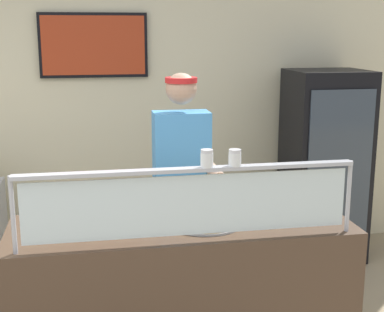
% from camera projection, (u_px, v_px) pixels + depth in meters
% --- Properties ---
extents(shop_rear_unit, '(6.36, 0.13, 2.70)m').
position_uv_depth(shop_rear_unit, '(145.00, 107.00, 4.98)').
color(shop_rear_unit, beige).
rests_on(shop_rear_unit, ground).
extents(serving_counter, '(1.96, 0.67, 0.95)m').
position_uv_depth(serving_counter, '(182.00, 300.00, 3.27)').
color(serving_counter, '#4C3828').
rests_on(serving_counter, ground).
extents(sneeze_guard, '(1.78, 0.06, 0.40)m').
position_uv_depth(sneeze_guard, '(190.00, 195.00, 2.84)').
color(sneeze_guard, '#B2B5BC').
rests_on(sneeze_guard, serving_counter).
extents(pizza_tray, '(0.44, 0.44, 0.04)m').
position_uv_depth(pizza_tray, '(205.00, 220.00, 3.18)').
color(pizza_tray, '#9EA0A8').
rests_on(pizza_tray, serving_counter).
extents(pizza_server, '(0.09, 0.28, 0.01)m').
position_uv_depth(pizza_server, '(209.00, 217.00, 3.16)').
color(pizza_server, '#ADAFB7').
rests_on(pizza_server, pizza_tray).
extents(parmesan_shaker, '(0.07, 0.07, 0.09)m').
position_uv_depth(parmesan_shaker, '(207.00, 159.00, 2.82)').
color(parmesan_shaker, white).
rests_on(parmesan_shaker, sneeze_guard).
extents(pepper_flake_shaker, '(0.07, 0.07, 0.09)m').
position_uv_depth(pepper_flake_shaker, '(235.00, 159.00, 2.84)').
color(pepper_flake_shaker, white).
rests_on(pepper_flake_shaker, sneeze_guard).
extents(worker_figure, '(0.41, 0.50, 1.76)m').
position_uv_depth(worker_figure, '(182.00, 183.00, 3.81)').
color(worker_figure, '#23232D').
rests_on(worker_figure, ground).
extents(drink_fridge, '(0.67, 0.62, 1.70)m').
position_uv_depth(drink_fridge, '(324.00, 166.00, 4.95)').
color(drink_fridge, black).
rests_on(drink_fridge, ground).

